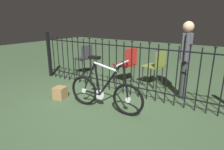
% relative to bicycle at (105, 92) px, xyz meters
% --- Properties ---
extents(ground_plane, '(20.00, 20.00, 0.00)m').
position_rel_bicycle_xyz_m(ground_plane, '(-0.10, 0.08, -0.33)').
color(ground_plane, '#384F32').
extents(iron_fence, '(4.78, 0.07, 1.21)m').
position_rel_bicycle_xyz_m(iron_fence, '(-0.15, 0.83, 0.27)').
color(iron_fence, black).
rests_on(iron_fence, ground).
extents(bicycle, '(1.43, 0.40, 0.94)m').
position_rel_bicycle_xyz_m(bicycle, '(0.00, 0.00, 0.00)').
color(bicycle, black).
rests_on(bicycle, ground).
extents(chair_olive, '(0.49, 0.49, 0.84)m').
position_rel_bicycle_xyz_m(chair_olive, '(0.27, 1.65, 0.19)').
color(chair_olive, black).
rests_on(chair_olive, ground).
extents(chair_charcoal, '(0.45, 0.45, 0.85)m').
position_rel_bicycle_xyz_m(chair_charcoal, '(-1.76, 1.48, 0.19)').
color(chair_charcoal, black).
rests_on(chair_charcoal, ground).
extents(chair_red, '(0.50, 0.50, 0.87)m').
position_rel_bicycle_xyz_m(chair_red, '(-0.39, 1.48, 0.20)').
color(chair_red, black).
rests_on(chair_red, ground).
extents(person_visitor, '(0.26, 0.46, 1.50)m').
position_rel_bicycle_xyz_m(person_visitor, '(0.96, 1.33, 0.55)').
color(person_visitor, '#2D2D33').
rests_on(person_visitor, ground).
extents(display_crate, '(0.26, 0.26, 0.24)m').
position_rel_bicycle_xyz_m(display_crate, '(-1.03, -0.10, -0.21)').
color(display_crate, olive).
rests_on(display_crate, ground).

